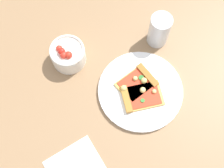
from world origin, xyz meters
name	(u,v)px	position (x,y,z in m)	size (l,w,h in m)	color
ground_plane	(120,88)	(0.00, 0.00, 0.00)	(2.40, 2.40, 0.00)	#93704C
plate	(140,91)	(0.04, -0.05, 0.01)	(0.27, 0.27, 0.01)	white
pizza_slice_near	(138,82)	(0.05, -0.03, 0.02)	(0.12, 0.11, 0.03)	#E5B256
pizza_slice_far	(140,96)	(0.02, -0.07, 0.02)	(0.15, 0.14, 0.02)	#E5B256
salad_bowl	(68,54)	(-0.04, 0.19, 0.04)	(0.11, 0.11, 0.08)	white
soda_glass	(159,31)	(0.22, 0.03, 0.06)	(0.07, 0.07, 0.12)	silver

